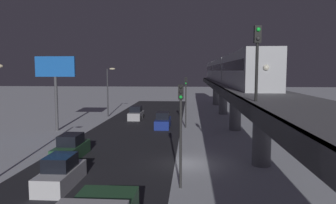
# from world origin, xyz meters

# --- Properties ---
(ground_plane) EXTENTS (240.00, 240.00, 0.00)m
(ground_plane) POSITION_xyz_m (0.00, 0.00, 0.00)
(ground_plane) COLOR silver
(avenue_asphalt) EXTENTS (11.00, 102.19, 0.01)m
(avenue_asphalt) POSITION_xyz_m (6.02, 0.00, 0.00)
(avenue_asphalt) COLOR #28282D
(avenue_asphalt) RESTS_ON ground_plane
(elevated_railway) EXTENTS (5.00, 102.19, 5.57)m
(elevated_railway) POSITION_xyz_m (-6.00, -0.00, 4.80)
(elevated_railway) COLOR slate
(elevated_railway) RESTS_ON ground_plane
(subway_train) EXTENTS (2.94, 55.47, 3.40)m
(subway_train) POSITION_xyz_m (-6.09, -26.90, 7.35)
(subway_train) COLOR #B7BABF
(subway_train) RESTS_ON elevated_railway
(rail_signal) EXTENTS (0.36, 0.41, 4.00)m
(rail_signal) POSITION_xyz_m (-4.16, 7.00, 8.30)
(rail_signal) COLOR black
(rail_signal) RESTS_ON elevated_railway
(sedan_silver) EXTENTS (1.91, 4.26, 1.97)m
(sedan_silver) POSITION_xyz_m (7.42, -22.49, 0.78)
(sedan_silver) COLOR #B2B2B7
(sedan_silver) RESTS_ON ground_plane
(sedan_green) EXTENTS (1.80, 4.66, 1.97)m
(sedan_green) POSITION_xyz_m (9.22, -1.10, 0.80)
(sedan_green) COLOR #2D6038
(sedan_green) RESTS_ON ground_plane
(sedan_white) EXTENTS (1.80, 4.52, 1.97)m
(sedan_white) POSITION_xyz_m (7.42, 5.40, 0.80)
(sedan_white) COLOR silver
(sedan_white) RESTS_ON ground_plane
(sedan_blue) EXTENTS (1.80, 4.66, 1.97)m
(sedan_blue) POSITION_xyz_m (2.82, -15.89, 0.80)
(sedan_blue) COLOR navy
(sedan_blue) RESTS_ON ground_plane
(traffic_light_near) EXTENTS (0.32, 0.44, 6.40)m
(traffic_light_near) POSITION_xyz_m (-0.08, 5.23, 4.20)
(traffic_light_near) COLOR #2D2D2D
(traffic_light_near) RESTS_ON ground_plane
(traffic_light_mid) EXTENTS (0.32, 0.44, 6.40)m
(traffic_light_mid) POSITION_xyz_m (-0.08, -15.72, 4.20)
(traffic_light_mid) COLOR #2D2D2D
(traffic_light_mid) RESTS_ON ground_plane
(commercial_billboard) EXTENTS (4.80, 0.36, 8.90)m
(commercial_billboard) POSITION_xyz_m (15.40, -12.81, 6.83)
(commercial_billboard) COLOR #4C4C51
(commercial_billboard) RESTS_ON ground_plane
(street_lamp_far) EXTENTS (1.35, 0.44, 7.65)m
(street_lamp_far) POSITION_xyz_m (12.09, -25.00, 4.81)
(street_lamp_far) COLOR #38383D
(street_lamp_far) RESTS_ON ground_plane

